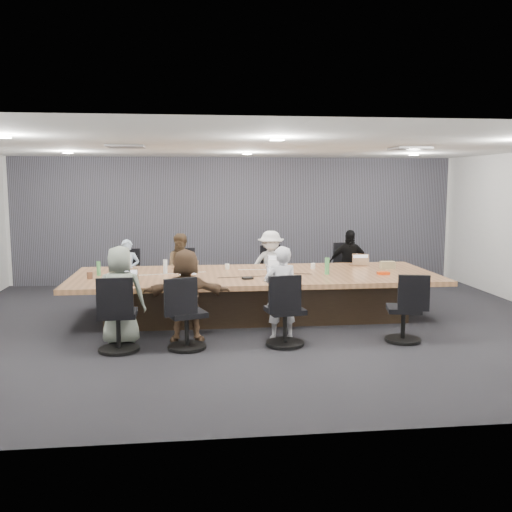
{
  "coord_description": "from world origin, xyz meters",
  "views": [
    {
      "loc": [
        -1.09,
        -8.79,
        2.26
      ],
      "look_at": [
        0.0,
        0.4,
        1.05
      ],
      "focal_mm": 40.0,
      "sensor_mm": 36.0,
      "label": 1
    }
  ],
  "objects": [
    {
      "name": "floor",
      "position": [
        0.0,
        0.0,
        0.0
      ],
      "size": [
        10.0,
        8.0,
        0.0
      ],
      "primitive_type": "cube",
      "color": "black",
      "rests_on": "ground"
    },
    {
      "name": "ceiling",
      "position": [
        0.0,
        0.0,
        2.8
      ],
      "size": [
        10.0,
        8.0,
        0.0
      ],
      "primitive_type": "cube",
      "color": "white",
      "rests_on": "wall_back"
    },
    {
      "name": "wall_back",
      "position": [
        0.0,
        4.0,
        1.4
      ],
      "size": [
        10.0,
        0.0,
        2.8
      ],
      "primitive_type": "cube",
      "rotation": [
        1.57,
        0.0,
        0.0
      ],
      "color": "silver",
      "rests_on": "ground"
    },
    {
      "name": "wall_front",
      "position": [
        0.0,
        -4.0,
        1.4
      ],
      "size": [
        10.0,
        0.0,
        2.8
      ],
      "primitive_type": "cube",
      "rotation": [
        -1.57,
        0.0,
        0.0
      ],
      "color": "silver",
      "rests_on": "ground"
    },
    {
      "name": "curtain",
      "position": [
        0.0,
        3.92,
        1.4
      ],
      "size": [
        9.8,
        0.04,
        2.8
      ],
      "primitive_type": "cube",
      "color": "#4E4D59",
      "rests_on": "ground"
    },
    {
      "name": "conference_table",
      "position": [
        0.0,
        0.5,
        0.4
      ],
      "size": [
        6.0,
        2.2,
        0.74
      ],
      "color": "#302216",
      "rests_on": "ground"
    },
    {
      "name": "chair_0",
      "position": [
        -2.22,
        2.2,
        0.37
      ],
      "size": [
        0.54,
        0.54,
        0.74
      ],
      "primitive_type": null,
      "rotation": [
        0.0,
        0.0,
        3.07
      ],
      "color": "black",
      "rests_on": "ground"
    },
    {
      "name": "chair_1",
      "position": [
        -1.22,
        2.2,
        0.37
      ],
      "size": [
        0.59,
        0.59,
        0.73
      ],
      "primitive_type": null,
      "rotation": [
        0.0,
        0.0,
        3.35
      ],
      "color": "black",
      "rests_on": "ground"
    },
    {
      "name": "chair_2",
      "position": [
        0.46,
        2.2,
        0.4
      ],
      "size": [
        0.69,
        0.69,
        0.8
      ],
      "primitive_type": null,
      "rotation": [
        0.0,
        0.0,
        3.47
      ],
      "color": "black",
      "rests_on": "ground"
    },
    {
      "name": "chair_3",
      "position": [
        1.98,
        2.2,
        0.43
      ],
      "size": [
        0.71,
        0.71,
        0.86
      ],
      "primitive_type": null,
      "rotation": [
        0.0,
        0.0,
        3.4
      ],
      "color": "black",
      "rests_on": "ground"
    },
    {
      "name": "chair_4",
      "position": [
        -2.05,
        -1.2,
        0.43
      ],
      "size": [
        0.59,
        0.59,
        0.86
      ],
      "primitive_type": null,
      "rotation": [
        0.0,
        0.0,
        0.02
      ],
      "color": "black",
      "rests_on": "ground"
    },
    {
      "name": "chair_5",
      "position": [
        -1.14,
        -1.2,
        0.41
      ],
      "size": [
        0.7,
        0.7,
        0.82
      ],
      "primitive_type": null,
      "rotation": [
        0.0,
        0.0,
        0.32
      ],
      "color": "black",
      "rests_on": "ground"
    },
    {
      "name": "chair_6",
      "position": [
        0.21,
        -1.2,
        0.42
      ],
      "size": [
        0.65,
        0.65,
        0.83
      ],
      "primitive_type": null,
      "rotation": [
        0.0,
        0.0,
        0.18
      ],
      "color": "black",
      "rests_on": "ground"
    },
    {
      "name": "chair_7",
      "position": [
        1.91,
        -1.2,
        0.39
      ],
      "size": [
        0.64,
        0.64,
        0.79
      ],
      "primitive_type": null,
      "rotation": [
        0.0,
        0.0,
        -0.24
      ],
      "color": "black",
      "rests_on": "ground"
    },
    {
      "name": "person_0",
      "position": [
        -2.22,
        1.85,
        0.6
      ],
      "size": [
        0.47,
        0.33,
        1.2
      ],
      "primitive_type": "imported",
      "rotation": [
        0.0,
        0.0,
        6.18
      ],
      "color": "#A9C0DB",
      "rests_on": "ground"
    },
    {
      "name": "laptop_0",
      "position": [
        -2.22,
        1.3,
        0.75
      ],
      "size": [
        0.31,
        0.22,
        0.02
      ],
      "primitive_type": "cube",
      "rotation": [
        0.0,
        0.0,
        3.2
      ],
      "color": "#B2B2B7",
      "rests_on": "conference_table"
    },
    {
      "name": "person_1",
      "position": [
        -1.22,
        1.85,
        0.65
      ],
      "size": [
        0.65,
        0.52,
        1.3
      ],
      "primitive_type": "imported",
      "rotation": [
        0.0,
        0.0,
        6.24
      ],
      "color": "#4A3825",
      "rests_on": "ground"
    },
    {
      "name": "laptop_1",
      "position": [
        -1.22,
        1.3,
        0.75
      ],
      "size": [
        0.37,
        0.3,
        0.02
      ],
      "primitive_type": "cube",
      "rotation": [
        0.0,
        0.0,
        2.88
      ],
      "color": "#8C6647",
      "rests_on": "conference_table"
    },
    {
      "name": "person_2",
      "position": [
        0.46,
        1.85,
        0.67
      ],
      "size": [
        0.87,
        0.51,
        1.33
      ],
      "primitive_type": "imported",
      "rotation": [
        0.0,
        0.0,
        6.3
      ],
      "color": "silver",
      "rests_on": "ground"
    },
    {
      "name": "laptop_2",
      "position": [
        0.46,
        1.3,
        0.75
      ],
      "size": [
        0.37,
        0.28,
        0.02
      ],
      "primitive_type": "cube",
      "rotation": [
        0.0,
        0.0,
        3.02
      ],
      "color": "#B2B2B7",
      "rests_on": "conference_table"
    },
    {
      "name": "person_3",
      "position": [
        1.98,
        1.85,
        0.67
      ],
      "size": [
        0.82,
        0.43,
        1.34
      ],
      "primitive_type": "imported",
      "rotation": [
        0.0,
        0.0,
        6.15
      ],
      "color": "black",
      "rests_on": "ground"
    },
    {
      "name": "laptop_3",
      "position": [
        1.98,
        1.3,
        0.75
      ],
      "size": [
        0.32,
        0.24,
        0.02
      ],
      "primitive_type": "cube",
      "rotation": [
        0.0,
        0.0,
        3.03
      ],
      "color": "#8C6647",
      "rests_on": "conference_table"
    },
    {
      "name": "person_4",
      "position": [
        -2.05,
        -0.85,
        0.69
      ],
      "size": [
        0.7,
        0.47,
        1.39
      ],
      "primitive_type": "imported",
      "rotation": [
        0.0,
        0.0,
        3.09
      ],
      "color": "gray",
      "rests_on": "ground"
    },
    {
      "name": "laptop_4",
      "position": [
        -2.05,
        -0.3,
        0.75
      ],
      "size": [
        0.38,
        0.27,
        0.02
      ],
      "primitive_type": "cube",
      "rotation": [
        0.0,
        0.0,
        0.08
      ],
      "color": "#8C6647",
      "rests_on": "conference_table"
    },
    {
      "name": "person_5",
      "position": [
        -1.14,
        -0.85,
        0.67
      ],
      "size": [
        1.26,
        0.45,
        1.34
      ],
      "primitive_type": "imported",
      "rotation": [
        0.0,
        0.0,
        3.09
      ],
      "color": "brown",
      "rests_on": "ground"
    },
    {
      "name": "laptop_5",
      "position": [
        -1.14,
        -0.3,
        0.75
      ],
      "size": [
        0.33,
        0.25,
        0.02
      ],
      "primitive_type": "cube",
      "rotation": [
        0.0,
        0.0,
        0.18
      ],
      "color": "#8C6647",
      "rests_on": "conference_table"
    },
    {
      "name": "person_6",
      "position": [
        0.21,
        -0.85,
        0.68
      ],
      "size": [
        0.52,
        0.37,
        1.35
      ],
      "primitive_type": "imported",
      "rotation": [
        0.0,
        0.0,
        3.23
      ],
      "color": "silver",
      "rests_on": "ground"
    },
    {
      "name": "laptop_6",
      "position": [
        0.21,
        -0.3,
        0.75
      ],
      "size": [
        0.35,
        0.28,
        0.02
      ],
      "primitive_type": "cube",
      "rotation": [
        0.0,
        0.0,
        0.26
      ],
      "color": "#B2B2B7",
      "rests_on": "conference_table"
    },
    {
      "name": "bottle_green_left",
      "position": [
        -2.56,
        0.63,
        0.86
      ],
      "size": [
        0.07,
        0.07,
        0.23
      ],
      "primitive_type": "cylinder",
      "rotation": [
        0.0,
        0.0,
        0.1
      ],
      "color": "#4D9E56",
      "rests_on": "conference_table"
    },
    {
      "name": "bottle_green_right",
      "position": [
        1.17,
        0.3,
        0.88
      ],
      "size": [
        0.1,
        0.1,
        0.28
      ],
      "primitive_type": "cylinder",
      "rotation": [
        0.0,
        0.0,
        0.38
      ],
      "color": "#4D9E56",
      "rests_on": "conference_table"
    },
    {
      "name": "bottle_clear",
      "position": [
        -1.49,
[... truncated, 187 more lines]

